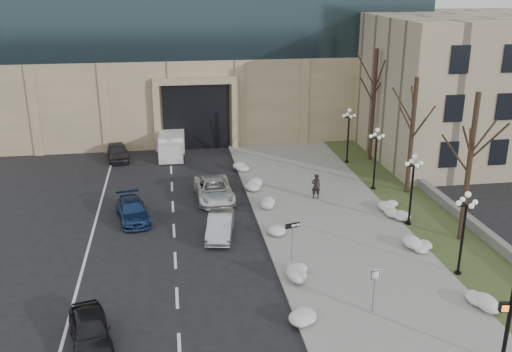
{
  "coord_description": "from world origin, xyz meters",
  "views": [
    {
      "loc": [
        -6.42,
        -18.88,
        14.97
      ],
      "look_at": [
        -1.37,
        13.55,
        3.5
      ],
      "focal_mm": 40.0,
      "sensor_mm": 36.0,
      "label": 1
    }
  ],
  "objects_px": {
    "car_a": "(90,330)",
    "car_e": "(118,152)",
    "box_truck": "(172,144)",
    "lamppost_a": "(464,222)",
    "lamppost_d": "(349,128)",
    "keep_sign": "(375,282)",
    "one_way_sign": "(295,230)",
    "pedestrian": "(316,186)",
    "lamppost_b": "(413,180)",
    "car_b": "(220,226)",
    "car_d": "(214,190)",
    "lamppost_c": "(376,150)",
    "traffic_signal": "(508,319)",
    "car_c": "(133,211)"
  },
  "relations": [
    {
      "from": "box_truck",
      "to": "car_e",
      "type": "bearing_deg",
      "value": -167.5
    },
    {
      "from": "pedestrian",
      "to": "lamppost_d",
      "type": "distance_m",
      "value": 9.28
    },
    {
      "from": "lamppost_a",
      "to": "lamppost_d",
      "type": "bearing_deg",
      "value": 90.0
    },
    {
      "from": "pedestrian",
      "to": "car_e",
      "type": "bearing_deg",
      "value": -37.77
    },
    {
      "from": "car_b",
      "to": "lamppost_b",
      "type": "distance_m",
      "value": 12.24
    },
    {
      "from": "lamppost_c",
      "to": "lamppost_d",
      "type": "relative_size",
      "value": 1.0
    },
    {
      "from": "pedestrian",
      "to": "box_truck",
      "type": "height_order",
      "value": "box_truck"
    },
    {
      "from": "car_b",
      "to": "car_c",
      "type": "distance_m",
      "value": 6.35
    },
    {
      "from": "traffic_signal",
      "to": "car_e",
      "type": "bearing_deg",
      "value": 127.71
    },
    {
      "from": "pedestrian",
      "to": "keep_sign",
      "type": "height_order",
      "value": "keep_sign"
    },
    {
      "from": "lamppost_c",
      "to": "lamppost_a",
      "type": "bearing_deg",
      "value": -90.0
    },
    {
      "from": "pedestrian",
      "to": "one_way_sign",
      "type": "bearing_deg",
      "value": 69.79
    },
    {
      "from": "traffic_signal",
      "to": "lamppost_b",
      "type": "height_order",
      "value": "lamppost_b"
    },
    {
      "from": "lamppost_b",
      "to": "lamppost_d",
      "type": "xyz_separation_m",
      "value": [
        0.0,
        13.0,
        0.0
      ]
    },
    {
      "from": "car_c",
      "to": "car_d",
      "type": "height_order",
      "value": "car_d"
    },
    {
      "from": "car_c",
      "to": "box_truck",
      "type": "height_order",
      "value": "box_truck"
    },
    {
      "from": "car_b",
      "to": "lamppost_a",
      "type": "distance_m",
      "value": 13.98
    },
    {
      "from": "keep_sign",
      "to": "one_way_sign",
      "type": "bearing_deg",
      "value": 110.74
    },
    {
      "from": "car_c",
      "to": "lamppost_a",
      "type": "height_order",
      "value": "lamppost_a"
    },
    {
      "from": "car_b",
      "to": "lamppost_b",
      "type": "relative_size",
      "value": 0.88
    },
    {
      "from": "car_a",
      "to": "pedestrian",
      "type": "bearing_deg",
      "value": 34.09
    },
    {
      "from": "one_way_sign",
      "to": "lamppost_c",
      "type": "distance_m",
      "value": 13.27
    },
    {
      "from": "car_b",
      "to": "one_way_sign",
      "type": "relative_size",
      "value": 1.73
    },
    {
      "from": "lamppost_c",
      "to": "lamppost_d",
      "type": "distance_m",
      "value": 6.5
    },
    {
      "from": "box_truck",
      "to": "one_way_sign",
      "type": "bearing_deg",
      "value": -70.9
    },
    {
      "from": "lamppost_a",
      "to": "one_way_sign",
      "type": "bearing_deg",
      "value": 161.98
    },
    {
      "from": "lamppost_d",
      "to": "car_b",
      "type": "bearing_deg",
      "value": -133.3
    },
    {
      "from": "car_d",
      "to": "box_truck",
      "type": "bearing_deg",
      "value": 100.98
    },
    {
      "from": "car_b",
      "to": "car_d",
      "type": "distance_m",
      "value": 6.11
    },
    {
      "from": "car_a",
      "to": "box_truck",
      "type": "relative_size",
      "value": 0.64
    },
    {
      "from": "lamppost_c",
      "to": "one_way_sign",
      "type": "bearing_deg",
      "value": -128.8
    },
    {
      "from": "car_e",
      "to": "lamppost_d",
      "type": "height_order",
      "value": "lamppost_d"
    },
    {
      "from": "box_truck",
      "to": "keep_sign",
      "type": "height_order",
      "value": "keep_sign"
    },
    {
      "from": "lamppost_a",
      "to": "car_d",
      "type": "bearing_deg",
      "value": 132.64
    },
    {
      "from": "car_d",
      "to": "lamppost_c",
      "type": "distance_m",
      "value": 12.07
    },
    {
      "from": "car_c",
      "to": "traffic_signal",
      "type": "relative_size",
      "value": 1.02
    },
    {
      "from": "car_b",
      "to": "traffic_signal",
      "type": "height_order",
      "value": "traffic_signal"
    },
    {
      "from": "car_a",
      "to": "one_way_sign",
      "type": "xyz_separation_m",
      "value": [
        10.27,
        5.85,
        1.32
      ]
    },
    {
      "from": "box_truck",
      "to": "lamppost_b",
      "type": "xyz_separation_m",
      "value": [
        14.62,
        -17.86,
        2.12
      ]
    },
    {
      "from": "car_a",
      "to": "car_e",
      "type": "xyz_separation_m",
      "value": [
        -0.74,
        26.72,
        0.02
      ]
    },
    {
      "from": "car_a",
      "to": "lamppost_b",
      "type": "relative_size",
      "value": 0.85
    },
    {
      "from": "lamppost_c",
      "to": "lamppost_d",
      "type": "xyz_separation_m",
      "value": [
        0.0,
        6.5,
        0.0
      ]
    },
    {
      "from": "one_way_sign",
      "to": "lamppost_a",
      "type": "height_order",
      "value": "lamppost_a"
    },
    {
      "from": "lamppost_b",
      "to": "lamppost_c",
      "type": "height_order",
      "value": "same"
    },
    {
      "from": "keep_sign",
      "to": "lamppost_d",
      "type": "relative_size",
      "value": 0.49
    },
    {
      "from": "lamppost_a",
      "to": "car_a",
      "type": "bearing_deg",
      "value": -170.36
    },
    {
      "from": "pedestrian",
      "to": "one_way_sign",
      "type": "xyz_separation_m",
      "value": [
        -3.56,
        -9.09,
        0.99
      ]
    },
    {
      "from": "one_way_sign",
      "to": "car_e",
      "type": "bearing_deg",
      "value": 102.35
    },
    {
      "from": "car_c",
      "to": "one_way_sign",
      "type": "relative_size",
      "value": 1.85
    },
    {
      "from": "one_way_sign",
      "to": "box_truck",
      "type": "bearing_deg",
      "value": 90.82
    }
  ]
}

